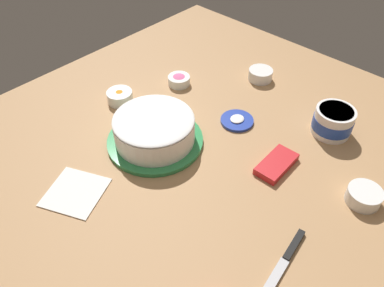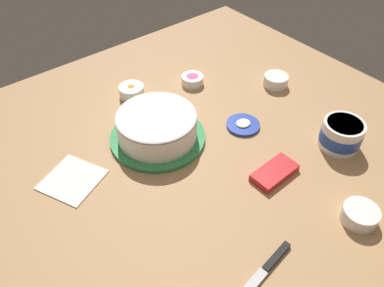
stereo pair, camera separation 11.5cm
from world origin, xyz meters
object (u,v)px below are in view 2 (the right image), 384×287
at_px(frosting_tub, 341,134).
at_px(frosting_tub_lid, 243,125).
at_px(frosted_cake, 157,127).
at_px(candy_box_lower, 274,173).
at_px(sprinkle_bowl_blue, 360,215).
at_px(paper_napkin, 72,179).
at_px(spreading_knife, 265,270).
at_px(sprinkle_bowl_orange, 131,91).
at_px(sprinkle_bowl_rainbow, 276,80).
at_px(sprinkle_bowl_pink, 192,79).

height_order(frosting_tub, frosting_tub_lid, frosting_tub).
xyz_separation_m(frosted_cake, candy_box_lower, (-0.17, 0.34, -0.04)).
distance_m(sprinkle_bowl_blue, paper_napkin, 0.78).
distance_m(frosted_cake, sprinkle_bowl_blue, 0.62).
relative_size(frosting_tub, sprinkle_bowl_blue, 1.36).
xyz_separation_m(spreading_knife, sprinkle_bowl_blue, (-0.29, 0.05, 0.02)).
height_order(spreading_knife, sprinkle_bowl_blue, sprinkle_bowl_blue).
relative_size(frosted_cake, paper_napkin, 2.01).
xyz_separation_m(sprinkle_bowl_orange, candy_box_lower, (-0.11, 0.58, -0.01)).
xyz_separation_m(spreading_knife, candy_box_lower, (-0.24, -0.19, 0.00)).
relative_size(sprinkle_bowl_blue, candy_box_lower, 0.67).
bearing_deg(sprinkle_bowl_orange, candy_box_lower, 100.74).
distance_m(spreading_knife, sprinkle_bowl_rainbow, 0.76).
distance_m(candy_box_lower, paper_napkin, 0.58).
xyz_separation_m(frosting_tub, paper_napkin, (0.71, -0.39, -0.04)).
bearing_deg(sprinkle_bowl_pink, sprinkle_bowl_rainbow, 138.98).
xyz_separation_m(frosting_tub, frosting_tub_lid, (0.17, -0.25, -0.04)).
relative_size(frosted_cake, sprinkle_bowl_blue, 3.24).
relative_size(sprinkle_bowl_orange, paper_napkin, 0.60).
height_order(sprinkle_bowl_orange, sprinkle_bowl_rainbow, same).
xyz_separation_m(spreading_knife, sprinkle_bowl_orange, (-0.13, -0.77, 0.02)).
distance_m(frosted_cake, candy_box_lower, 0.38).
distance_m(frosting_tub, sprinkle_bowl_blue, 0.28).
bearing_deg(sprinkle_bowl_pink, sprinkle_bowl_orange, -19.32).
bearing_deg(frosting_tub, sprinkle_bowl_rainbow, -105.10).
xyz_separation_m(frosting_tub_lid, paper_napkin, (0.54, -0.14, -0.00)).
height_order(frosting_tub, spreading_knife, frosting_tub).
relative_size(frosted_cake, frosting_tub, 2.39).
xyz_separation_m(frosting_tub, spreading_knife, (0.49, 0.15, -0.04)).
relative_size(sprinkle_bowl_orange, sprinkle_bowl_blue, 0.96).
distance_m(frosted_cake, sprinkle_bowl_rainbow, 0.51).
bearing_deg(frosting_tub_lid, frosting_tub, 123.41).
relative_size(sprinkle_bowl_orange, sprinkle_bowl_pink, 1.09).
height_order(frosted_cake, spreading_knife, frosted_cake).
xyz_separation_m(frosting_tub_lid, spreading_knife, (0.33, 0.40, -0.00)).
height_order(frosting_tub, sprinkle_bowl_rainbow, frosting_tub).
relative_size(frosting_tub, sprinkle_bowl_pink, 1.54).
bearing_deg(sprinkle_bowl_rainbow, sprinkle_bowl_blue, 62.06).
xyz_separation_m(frosted_cake, sprinkle_bowl_rainbow, (-0.51, 0.03, -0.03)).
xyz_separation_m(frosted_cake, frosting_tub, (-0.42, 0.38, -0.00)).
relative_size(frosting_tub_lid, paper_napkin, 0.73).
distance_m(frosting_tub_lid, sprinkle_bowl_rainbow, 0.28).
distance_m(sprinkle_bowl_pink, paper_napkin, 0.59).
bearing_deg(paper_napkin, sprinkle_bowl_blue, 130.96).
relative_size(frosted_cake, spreading_knife, 1.27).
distance_m(frosting_tub, sprinkle_bowl_rainbow, 0.36).
bearing_deg(paper_napkin, sprinkle_bowl_orange, -146.33).
height_order(frosting_tub, candy_box_lower, frosting_tub).
xyz_separation_m(frosting_tub, sprinkle_bowl_rainbow, (-0.09, -0.34, -0.02)).
distance_m(sprinkle_bowl_blue, sprinkle_bowl_rainbow, 0.62).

